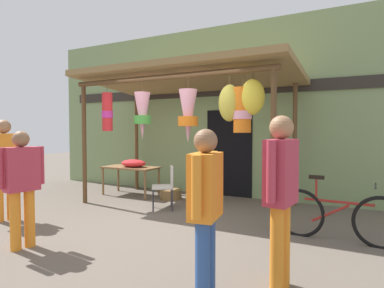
% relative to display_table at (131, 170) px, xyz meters
% --- Properties ---
extents(ground_plane, '(30.00, 30.00, 0.00)m').
position_rel_display_table_xyz_m(ground_plane, '(1.85, -1.40, -0.60)').
color(ground_plane, '#60564C').
extents(shop_facade, '(9.95, 0.29, 3.96)m').
position_rel_display_table_xyz_m(shop_facade, '(1.85, 1.11, 1.38)').
color(shop_facade, '#7A9360').
rests_on(shop_facade, ground_plane).
extents(market_stall_canopy, '(4.46, 2.29, 2.77)m').
position_rel_display_table_xyz_m(market_stall_canopy, '(1.77, -0.42, 1.76)').
color(market_stall_canopy, brown).
rests_on(market_stall_canopy, ground_plane).
extents(display_table, '(1.32, 0.64, 0.67)m').
position_rel_display_table_xyz_m(display_table, '(0.00, 0.00, 0.00)').
color(display_table, brown).
rests_on(display_table, ground_plane).
extents(flower_heap_on_table, '(0.63, 0.44, 0.18)m').
position_rel_display_table_xyz_m(flower_heap_on_table, '(0.11, -0.03, 0.16)').
color(flower_heap_on_table, red).
rests_on(flower_heap_on_table, display_table).
extents(folding_chair, '(0.56, 0.56, 0.84)m').
position_rel_display_table_xyz_m(folding_chair, '(1.49, -0.79, -0.10)').
color(folding_chair, beige).
rests_on(folding_chair, ground_plane).
extents(wicker_basket_by_table, '(0.47, 0.47, 0.21)m').
position_rel_display_table_xyz_m(wicker_basket_by_table, '(1.07, 0.06, -0.49)').
color(wicker_basket_by_table, brown).
rests_on(wicker_basket_by_table, ground_plane).
extents(parked_bicycle, '(1.75, 0.44, 0.92)m').
position_rel_display_table_xyz_m(parked_bicycle, '(4.55, -1.24, -0.25)').
color(parked_bicycle, black).
rests_on(parked_bicycle, ground_plane).
extents(vendor_in_orange, '(0.27, 0.59, 1.67)m').
position_rel_display_table_xyz_m(vendor_in_orange, '(4.15, -2.97, 0.39)').
color(vendor_in_orange, orange).
rests_on(vendor_in_orange, ground_plane).
extents(customer_foreground, '(0.29, 0.59, 1.52)m').
position_rel_display_table_xyz_m(customer_foreground, '(0.95, -3.42, 0.29)').
color(customer_foreground, orange).
rests_on(customer_foreground, ground_plane).
extents(shopper_by_bananas, '(0.28, 0.59, 1.55)m').
position_rel_display_table_xyz_m(shopper_by_bananas, '(3.62, -3.53, 0.30)').
color(shopper_by_bananas, '#2D5193').
rests_on(shopper_by_bananas, ground_plane).
extents(passerby_at_right, '(0.33, 0.57, 1.71)m').
position_rel_display_table_xyz_m(passerby_at_right, '(-0.51, -2.72, 0.41)').
color(passerby_at_right, orange).
rests_on(passerby_at_right, ground_plane).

